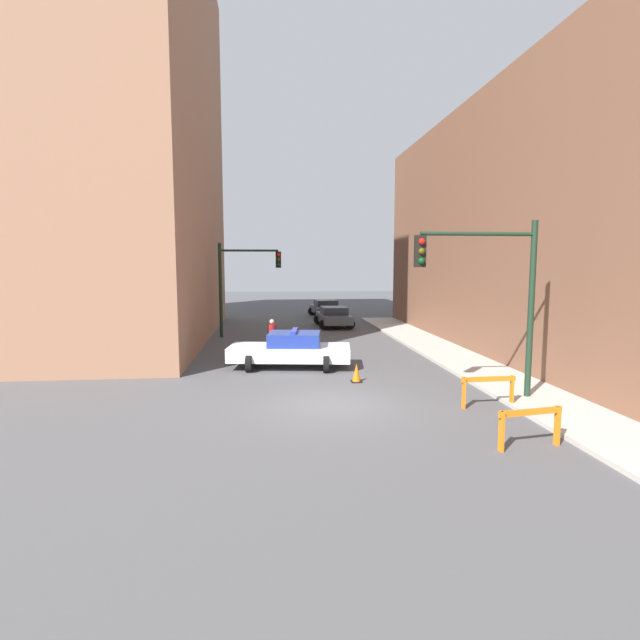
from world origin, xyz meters
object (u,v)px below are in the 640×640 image
parked_car_near (334,316)px  parked_car_mid (325,308)px  pedestrian_crossing (272,337)px  traffic_light_far (240,276)px  barrier_front (530,421)px  barrier_mid (488,386)px  police_car (291,350)px  traffic_cone (356,373)px  traffic_light_near (494,282)px

parked_car_near → parked_car_mid: size_ratio=0.98×
pedestrian_crossing → traffic_light_far: bearing=87.1°
barrier_front → barrier_mid: bearing=81.6°
police_car → barrier_mid: (5.30, -6.08, -0.11)m
parked_car_near → traffic_cone: parked_car_near is taller
traffic_light_far → parked_car_near: (5.75, 3.99, -2.72)m
traffic_light_far → police_car: traffic_light_far is taller
parked_car_mid → police_car: bearing=-105.6°
traffic_light_near → parked_car_mid: (-2.10, 24.25, -2.86)m
traffic_light_far → traffic_cone: traffic_light_far is taller
parked_car_mid → pedestrian_crossing: bearing=-109.6°
barrier_front → traffic_cone: (-2.70, 6.56, -0.30)m
traffic_light_far → parked_car_near: bearing=34.7°
parked_car_near → traffic_cone: 15.34m
police_car → traffic_cone: police_car is taller
pedestrian_crossing → traffic_cone: pedestrian_crossing is taller
parked_car_near → pedestrian_crossing: size_ratio=2.62×
police_car → pedestrian_crossing: 2.57m
police_car → barrier_front: police_car is taller
parked_car_mid → traffic_cone: parked_car_mid is taller
parked_car_near → barrier_front: parked_car_near is taller
parked_car_mid → traffic_cone: size_ratio=6.77×
barrier_mid → traffic_cone: (-3.16, 3.44, -0.30)m
police_car → pedestrian_crossing: bearing=24.1°
pedestrian_crossing → barrier_mid: pedestrian_crossing is taller
traffic_light_near → police_car: 8.32m
traffic_light_near → pedestrian_crossing: (-6.38, 7.87, -2.67)m
traffic_cone → police_car: bearing=129.1°
pedestrian_crossing → barrier_front: 12.91m
pedestrian_crossing → parked_car_mid: bearing=57.5°
traffic_light_near → barrier_mid: (-0.37, -0.67, -2.91)m
parked_car_near → barrier_mid: bearing=-85.9°
police_car → barrier_mid: bearing=-131.0°
traffic_cone → barrier_mid: bearing=-47.5°
barrier_mid → traffic_cone: 4.68m
traffic_light_near → police_car: bearing=136.3°
parked_car_mid → barrier_front: size_ratio=2.80×
police_car → barrier_front: (4.84, -9.19, -0.11)m
traffic_light_near → pedestrian_crossing: 10.48m
parked_car_near → parked_car_mid: bearing=86.6°
pedestrian_crossing → barrier_mid: bearing=-72.7°
pedestrian_crossing → barrier_mid: 10.44m
traffic_light_near → police_car: size_ratio=1.06×
traffic_light_near → traffic_light_far: 16.20m
traffic_cone → traffic_light_near: bearing=-38.2°
parked_car_near → pedestrian_crossing: (-4.10, -10.19, 0.19)m
traffic_light_far → traffic_light_near: bearing=-60.3°
parked_car_near → police_car: bearing=-106.7°
police_car → parked_car_near: size_ratio=1.13×
parked_car_near → traffic_cone: size_ratio=6.63×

